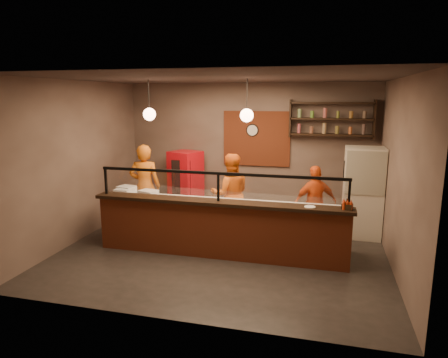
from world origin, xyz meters
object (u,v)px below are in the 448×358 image
(cook_left, at_px, (145,187))
(cook_right, at_px, (315,203))
(pizza_dough, at_px, (266,205))
(condiment_caddy, at_px, (347,206))
(red_cooler, at_px, (186,183))
(wall_clock, at_px, (252,130))
(fridge, at_px, (363,192))
(cook_mid, at_px, (230,194))
(pepper_mill, at_px, (347,204))

(cook_left, xyz_separation_m, cook_right, (3.68, 0.13, -0.17))
(pizza_dough, bearing_deg, condiment_caddy, -18.76)
(red_cooler, height_order, pizza_dough, red_cooler)
(cook_right, xyz_separation_m, condiment_caddy, (0.54, -1.38, 0.34))
(red_cooler, distance_m, pizza_dough, 3.01)
(cook_right, bearing_deg, cook_left, -21.72)
(cook_left, relative_size, cook_right, 1.22)
(wall_clock, distance_m, fridge, 2.90)
(wall_clock, distance_m, cook_left, 2.85)
(cook_left, relative_size, red_cooler, 1.18)
(cook_mid, distance_m, red_cooler, 1.81)
(condiment_caddy, bearing_deg, cook_left, 163.58)
(cook_left, bearing_deg, fridge, 176.02)
(cook_left, relative_size, pizza_dough, 4.07)
(wall_clock, bearing_deg, cook_mid, -97.49)
(cook_right, distance_m, condiment_caddy, 1.52)
(cook_mid, bearing_deg, red_cooler, -59.72)
(pepper_mill, bearing_deg, wall_clock, 127.23)
(cook_right, bearing_deg, cook_mid, -21.38)
(pizza_dough, bearing_deg, fridge, 37.03)
(pizza_dough, height_order, pepper_mill, pepper_mill)
(cook_right, xyz_separation_m, fridge, (0.94, 0.48, 0.17))
(red_cooler, height_order, pepper_mill, red_cooler)
(cook_mid, relative_size, condiment_caddy, 10.46)
(red_cooler, relative_size, pepper_mill, 8.78)
(cook_left, distance_m, pizza_dough, 2.90)
(condiment_caddy, height_order, pepper_mill, pepper_mill)
(fridge, relative_size, condiment_caddy, 11.33)
(wall_clock, relative_size, pepper_mill, 1.67)
(condiment_caddy, bearing_deg, cook_right, 111.47)
(cook_right, bearing_deg, red_cooler, -42.45)
(fridge, bearing_deg, red_cooler, 172.50)
(wall_clock, xyz_separation_m, pepper_mill, (2.10, -2.76, -0.95))
(cook_right, relative_size, pizza_dough, 3.34)
(cook_mid, bearing_deg, cook_left, -18.95)
(red_cooler, bearing_deg, cook_right, 3.75)
(pizza_dough, xyz_separation_m, condiment_caddy, (1.42, -0.48, 0.20))
(cook_left, height_order, cook_mid, cook_left)
(cook_left, distance_m, cook_right, 3.68)
(pizza_dough, bearing_deg, red_cooler, 139.29)
(cook_mid, height_order, pepper_mill, cook_mid)
(wall_clock, relative_size, pizza_dough, 0.65)
(pizza_dough, bearing_deg, cook_left, 164.79)
(fridge, relative_size, red_cooler, 1.19)
(cook_left, bearing_deg, wall_clock, -156.09)
(wall_clock, height_order, cook_right, wall_clock)
(wall_clock, xyz_separation_m, condiment_caddy, (2.10, -2.75, -0.99))
(cook_left, bearing_deg, red_cooler, -125.13)
(cook_left, relative_size, cook_mid, 1.08)
(red_cooler, xyz_separation_m, condiment_caddy, (3.70, -2.44, 0.32))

